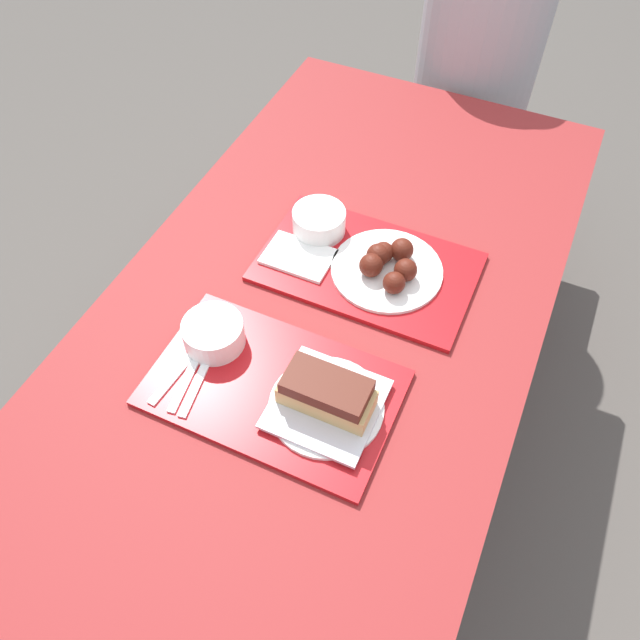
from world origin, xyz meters
TOP-DOWN VIEW (x-y plane):
  - ground_plane at (0.00, 0.00)m, footprint 12.00×12.00m
  - picnic_table at (0.00, 0.00)m, footprint 0.87×1.79m
  - picnic_bench_far at (0.00, 1.12)m, footprint 0.82×0.28m
  - tray_near at (0.00, -0.17)m, footprint 0.46×0.28m
  - tray_far at (0.05, 0.18)m, footprint 0.46×0.28m
  - bowl_coleslaw_near at (-0.15, -0.13)m, footprint 0.12×0.12m
  - brisket_sandwich_plate at (0.11, -0.17)m, footprint 0.21×0.21m
  - plastic_fork_near at (-0.15, -0.22)m, footprint 0.04×0.17m
  - plastic_knife_near at (-0.13, -0.22)m, footprint 0.04×0.17m
  - plastic_spoon_near at (-0.18, -0.22)m, footprint 0.03×0.17m
  - bowl_coleslaw_far at (-0.09, 0.23)m, footprint 0.12×0.12m
  - wings_plate_far at (0.09, 0.18)m, footprint 0.24×0.24m
  - napkin_far at (-0.10, 0.14)m, footprint 0.15×0.10m
  - person_seated_across at (0.03, 1.12)m, footprint 0.36×0.36m

SIDE VIEW (x-z plane):
  - ground_plane at x=0.00m, z-range 0.00..0.00m
  - picnic_bench_far at x=0.00m, z-range 0.16..0.62m
  - picnic_table at x=0.00m, z-range 0.28..1.00m
  - tray_near at x=0.00m, z-range 0.72..0.74m
  - tray_far at x=0.05m, z-range 0.72..0.74m
  - plastic_fork_near at x=-0.15m, z-range 0.74..0.74m
  - plastic_knife_near at x=-0.13m, z-range 0.74..0.74m
  - plastic_spoon_near at x=-0.18m, z-range 0.74..0.74m
  - napkin_far at x=-0.10m, z-range 0.74..0.74m
  - wings_plate_far at x=0.09m, z-range 0.73..0.79m
  - person_seated_across at x=0.03m, z-range 0.40..1.13m
  - bowl_coleslaw_near at x=-0.15m, z-range 0.74..0.79m
  - bowl_coleslaw_far at x=-0.09m, z-range 0.74..0.79m
  - brisket_sandwich_plate at x=0.11m, z-range 0.72..0.81m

